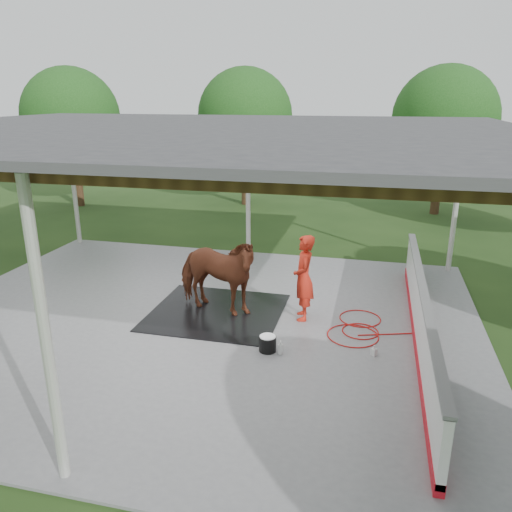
% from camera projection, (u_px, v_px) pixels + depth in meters
% --- Properties ---
extents(ground, '(100.00, 100.00, 0.00)m').
position_uv_depth(ground, '(194.00, 322.00, 10.72)').
color(ground, '#1E3814').
extents(concrete_slab, '(12.00, 10.00, 0.05)m').
position_uv_depth(concrete_slab, '(194.00, 321.00, 10.71)').
color(concrete_slab, slate).
rests_on(concrete_slab, ground).
extents(pavilion_structure, '(12.60, 10.60, 4.05)m').
position_uv_depth(pavilion_structure, '(186.00, 133.00, 9.50)').
color(pavilion_structure, beige).
rests_on(pavilion_structure, ground).
extents(dasher_board, '(0.16, 8.00, 1.15)m').
position_uv_depth(dasher_board, '(420.00, 319.00, 9.51)').
color(dasher_board, red).
rests_on(dasher_board, concrete_slab).
extents(tree_belt, '(28.00, 28.00, 5.80)m').
position_uv_depth(tree_belt, '(216.00, 139.00, 10.32)').
color(tree_belt, '#382314').
rests_on(tree_belt, ground).
extents(rubber_mat, '(2.85, 2.67, 0.02)m').
position_uv_depth(rubber_mat, '(217.00, 312.00, 11.09)').
color(rubber_mat, black).
rests_on(rubber_mat, concrete_slab).
extents(horse, '(2.26, 1.42, 1.77)m').
position_uv_depth(horse, '(216.00, 274.00, 10.81)').
color(horse, brown).
rests_on(horse, rubber_mat).
extents(handler, '(0.57, 0.75, 1.85)m').
position_uv_depth(handler, '(304.00, 278.00, 10.53)').
color(handler, red).
rests_on(handler, concrete_slab).
extents(wash_bucket, '(0.33, 0.33, 0.31)m').
position_uv_depth(wash_bucket, '(268.00, 343.00, 9.38)').
color(wash_bucket, black).
rests_on(wash_bucket, concrete_slab).
extents(soap_bottle_a, '(0.13, 0.13, 0.28)m').
position_uv_depth(soap_bottle_a, '(281.00, 347.00, 9.27)').
color(soap_bottle_a, silver).
rests_on(soap_bottle_a, concrete_slab).
extents(soap_bottle_b, '(0.13, 0.13, 0.21)m').
position_uv_depth(soap_bottle_b, '(374.00, 350.00, 9.24)').
color(soap_bottle_b, '#338CD8').
rests_on(soap_bottle_b, concrete_slab).
extents(hose_coil, '(1.90, 1.82, 0.02)m').
position_uv_depth(hose_coil, '(357.00, 329.00, 10.29)').
color(hose_coil, red).
rests_on(hose_coil, concrete_slab).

